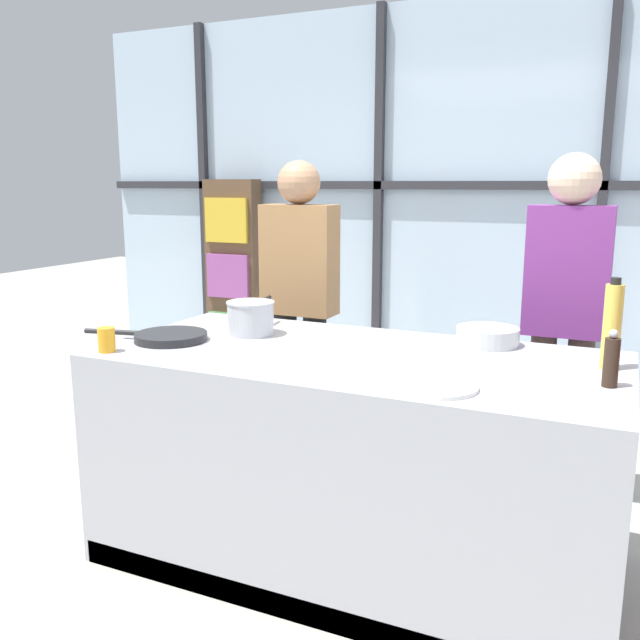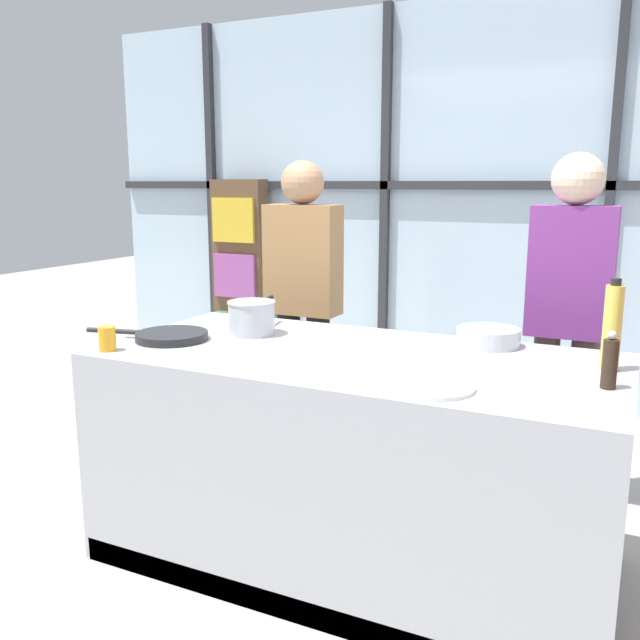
{
  "view_description": "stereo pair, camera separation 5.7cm",
  "coord_description": "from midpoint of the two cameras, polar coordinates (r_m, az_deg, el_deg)",
  "views": [
    {
      "loc": [
        0.95,
        -2.43,
        1.56
      ],
      "look_at": [
        -0.2,
        0.1,
        0.99
      ],
      "focal_mm": 38.0,
      "sensor_mm": 36.0,
      "label": 1
    },
    {
      "loc": [
        1.0,
        -2.4,
        1.56
      ],
      "look_at": [
        -0.2,
        0.1,
        0.99
      ],
      "focal_mm": 38.0,
      "sensor_mm": 36.0,
      "label": 2
    }
  ],
  "objects": [
    {
      "name": "white_plate",
      "position": [
        2.27,
        9.04,
        -5.53
      ],
      "size": [
        0.28,
        0.28,
        0.01
      ],
      "primitive_type": "cylinder",
      "color": "white",
      "rests_on": "demo_island"
    },
    {
      "name": "spectator_center_left",
      "position": [
        3.39,
        19.5,
        1.19
      ],
      "size": [
        0.38,
        0.24,
        1.69
      ],
      "rotation": [
        0.0,
        0.0,
        3.14
      ],
      "color": "#47382D",
      "rests_on": "ground_plane"
    },
    {
      "name": "frying_pan",
      "position": [
        2.98,
        -13.13,
        -1.34
      ],
      "size": [
        0.55,
        0.31,
        0.04
      ],
      "color": "#232326",
      "rests_on": "demo_island"
    },
    {
      "name": "pepper_grinder",
      "position": [
        2.42,
        22.7,
        -3.19
      ],
      "size": [
        0.05,
        0.05,
        0.19
      ],
      "color": "#332319",
      "rests_on": "demo_island"
    },
    {
      "name": "spectator_far_left",
      "position": [
        3.78,
        -2.16,
        2.42
      ],
      "size": [
        0.41,
        0.23,
        1.68
      ],
      "rotation": [
        0.0,
        0.0,
        3.14
      ],
      "color": "black",
      "rests_on": "ground_plane"
    },
    {
      "name": "juice_glass_near",
      "position": [
        2.84,
        -18.09,
        -1.59
      ],
      "size": [
        0.07,
        0.07,
        0.1
      ],
      "primitive_type": "cylinder",
      "color": "orange",
      "rests_on": "demo_island"
    },
    {
      "name": "demo_island",
      "position": [
        2.83,
        2.34,
        -11.62
      ],
      "size": [
        2.04,
        0.98,
        0.89
      ],
      "color": "#A8AAB2",
      "rests_on": "ground_plane"
    },
    {
      "name": "saucepan",
      "position": [
        3.03,
        -6.39,
        0.25
      ],
      "size": [
        0.21,
        0.39,
        0.15
      ],
      "color": "silver",
      "rests_on": "demo_island"
    },
    {
      "name": "oil_bottle",
      "position": [
        2.64,
        22.81,
        -0.48
      ],
      "size": [
        0.07,
        0.07,
        0.34
      ],
      "color": "#E0CC4C",
      "rests_on": "demo_island"
    },
    {
      "name": "mixing_bowl",
      "position": [
        2.9,
        13.38,
        -1.27
      ],
      "size": [
        0.26,
        0.26,
        0.07
      ],
      "color": "silver",
      "rests_on": "demo_island"
    },
    {
      "name": "back_window_wall",
      "position": [
        4.94,
        13.31,
        9.4
      ],
      "size": [
        6.4,
        0.1,
        2.8
      ],
      "color": "silver",
      "rests_on": "ground_plane"
    },
    {
      "name": "ground_plane",
      "position": [
        3.04,
        2.31,
        -19.38
      ],
      "size": [
        18.0,
        18.0,
        0.0
      ],
      "primitive_type": "plane",
      "color": "#ADA89E"
    },
    {
      "name": "bookshelf",
      "position": [
        5.55,
        -7.6,
        3.49
      ],
      "size": [
        0.45,
        0.19,
        1.58
      ],
      "color": "brown",
      "rests_on": "ground_plane"
    }
  ]
}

